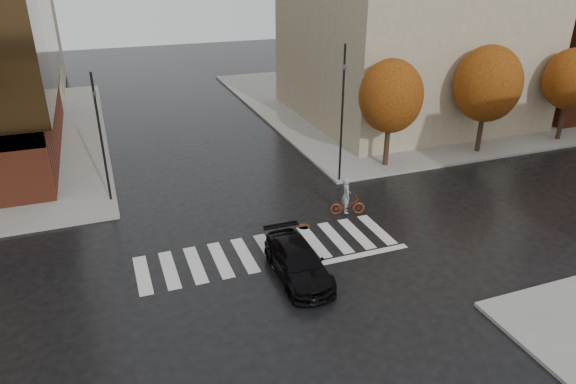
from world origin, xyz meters
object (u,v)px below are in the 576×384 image
traffic_light_nw (100,131)px  fire_hydrant (47,187)px  sedan (298,262)px  traffic_light_ne (343,105)px  cyclist (347,202)px

traffic_light_nw → fire_hydrant: bearing=-103.6°
sedan → fire_hydrant: (-9.95, 11.80, -0.08)m
traffic_light_nw → traffic_light_ne: bearing=97.3°
traffic_light_ne → fire_hydrant: traffic_light_ne is taller
cyclist → traffic_light_ne: 5.62m
traffic_light_ne → fire_hydrant: (-15.75, 3.70, -3.99)m
cyclist → fire_hydrant: size_ratio=2.51×
sedan → cyclist: bearing=45.6°
traffic_light_nw → traffic_light_ne: size_ratio=0.88×
sedan → traffic_light_nw: (-6.80, 10.01, 3.29)m
sedan → fire_hydrant: size_ratio=5.78×
traffic_light_nw → traffic_light_ne: (12.60, -1.91, 0.62)m
cyclist → traffic_light_nw: 12.98m
sedan → traffic_light_ne: (5.80, 8.10, 3.91)m
traffic_light_nw → traffic_light_ne: 12.76m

